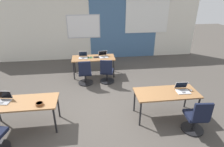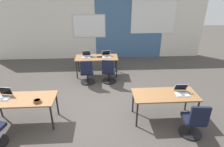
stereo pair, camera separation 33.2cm
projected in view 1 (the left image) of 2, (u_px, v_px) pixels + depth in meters
ground_plane at (97, 107)px, 5.37m from camera, size 24.00×24.00×0.00m
back_wall_assembly at (92, 28)px, 8.55m from camera, size 10.00×0.27×2.80m
desk_near_left at (23, 104)px, 4.35m from camera, size 1.60×0.70×0.72m
desk_near_right at (166, 94)px, 4.75m from camera, size 1.60×0.70×0.72m
desk_far_center at (93, 59)px, 7.07m from camera, size 1.60×0.70×0.72m
laptop_far_left at (83, 57)px, 7.00m from camera, size 0.33×0.31×0.23m
mousepad_far_left at (89, 58)px, 7.04m from camera, size 0.22×0.19×0.00m
mouse_far_left at (89, 57)px, 7.03m from camera, size 0.06×0.10×0.03m
chair_far_left at (85, 74)px, 6.49m from camera, size 0.52×0.54×0.92m
laptop_near_right_end at (182, 89)px, 4.76m from camera, size 0.34×0.33×0.22m
mouse_near_right_end at (191, 90)px, 4.79m from camera, size 0.06×0.10×0.03m
chair_near_right_end at (196, 119)px, 4.31m from camera, size 0.52×0.56×0.92m
laptop_near_left_end at (3, 99)px, 4.34m from camera, size 0.37×0.32×0.24m
laptop_far_right at (103, 56)px, 7.09m from camera, size 0.37×0.36×0.22m
mousepad_far_right at (96, 57)px, 7.07m from camera, size 0.22×0.19×0.00m
mouse_far_right at (96, 57)px, 7.06m from camera, size 0.08×0.11×0.03m
chair_far_right at (107, 73)px, 6.60m from camera, size 0.52×0.58×0.92m
snack_bowl at (39, 104)px, 4.20m from camera, size 0.18×0.18×0.06m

